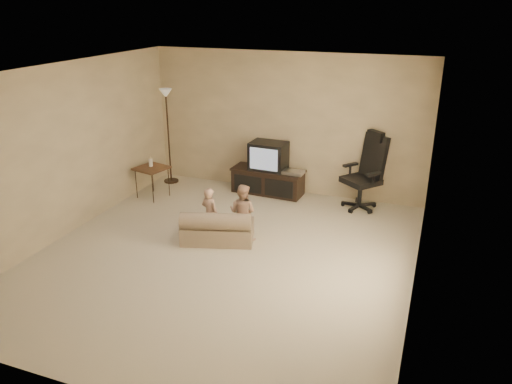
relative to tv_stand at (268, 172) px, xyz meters
The scene contains 9 objects.
floor 2.53m from the tv_stand, 84.75° to the right, with size 5.50×5.50×0.00m, color beige.
room_shell 2.74m from the tv_stand, 84.75° to the right, with size 5.50×5.50×5.50m.
tv_stand is the anchor object (origin of this frame).
office_chair 1.73m from the tv_stand, ahead, with size 0.85×0.85×1.31m.
side_table 2.08m from the tv_stand, 154.01° to the right, with size 0.60×0.60×0.75m.
floor_lamp 2.17m from the tv_stand, behind, with size 0.28×0.28×1.79m.
child_sofa 2.13m from the tv_stand, 91.15° to the right, with size 1.15×0.85×0.50m.
toddler_left 2.06m from the tv_stand, 95.13° to the right, with size 0.29×0.21×0.79m, color tan.
toddler_right 1.93m from the tv_stand, 81.92° to the right, with size 0.42×0.23×0.86m, color tan.
Camera 1 is at (2.56, -5.55, 3.32)m, focal length 35.00 mm.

